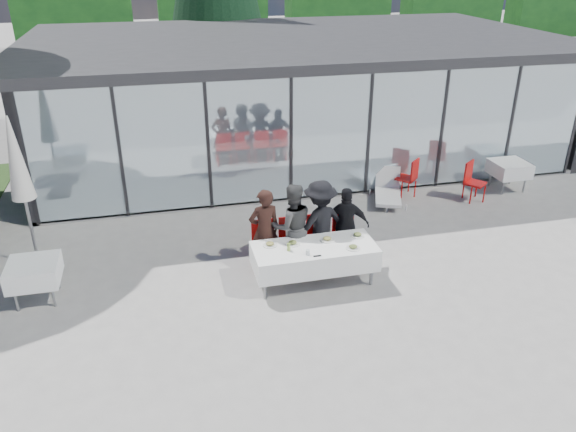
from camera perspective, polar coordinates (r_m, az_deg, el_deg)
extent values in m
plane|color=#989490|center=(10.23, 0.05, -7.99)|extent=(90.00, 90.00, 0.00)
cube|color=gray|center=(17.68, 0.26, 7.10)|extent=(14.00, 8.00, 0.10)
cube|color=black|center=(20.97, -2.35, 14.41)|extent=(14.00, 0.20, 3.20)
cube|color=black|center=(17.03, -23.26, 9.76)|extent=(0.20, 8.00, 3.20)
cube|color=black|center=(20.01, 20.32, 12.35)|extent=(0.20, 8.00, 3.20)
cube|color=silver|center=(13.57, 4.31, 8.12)|extent=(13.60, 0.06, 3.10)
cube|color=#2D2D30|center=(16.55, 0.63, 17.47)|extent=(14.80, 8.80, 0.24)
cube|color=#262628|center=(13.26, -25.10, 5.32)|extent=(0.08, 0.10, 3.10)
cube|color=#262628|center=(12.99, -16.71, 6.30)|extent=(0.08, 0.10, 3.10)
cube|color=#262628|center=(13.01, -8.13, 7.16)|extent=(0.08, 0.10, 3.10)
cube|color=#262628|center=(13.31, 0.28, 7.85)|extent=(0.08, 0.10, 3.10)
cube|color=#262628|center=(13.89, 8.17, 8.34)|extent=(0.08, 0.10, 3.10)
cube|color=#262628|center=(14.69, 15.34, 8.65)|extent=(0.08, 0.10, 3.10)
cube|color=#262628|center=(15.70, 21.68, 8.82)|extent=(0.08, 0.10, 3.10)
cube|color=#262628|center=(16.87, 27.20, 8.88)|extent=(0.08, 0.10, 3.10)
cube|color=red|center=(15.74, -7.34, 6.06)|extent=(0.45, 0.45, 0.90)
cube|color=red|center=(16.42, -2.32, 7.08)|extent=(0.45, 0.45, 0.90)
cube|color=red|center=(16.61, 6.58, 7.15)|extent=(0.45, 0.45, 0.90)
cube|color=red|center=(17.98, 11.90, 8.20)|extent=(0.45, 0.45, 0.90)
cube|color=#133D16|center=(36.67, -20.88, 18.63)|extent=(6.50, 2.00, 4.40)
cube|color=#133D16|center=(36.67, -7.68, 19.97)|extent=(6.50, 2.00, 4.40)
cube|color=#133D16|center=(38.37, 5.06, 20.33)|extent=(6.50, 2.00, 4.40)
cube|color=#133D16|center=(41.58, 16.27, 19.88)|extent=(6.50, 2.00, 4.40)
cube|color=#133D16|center=(45.96, 25.53, 18.98)|extent=(6.50, 2.00, 4.40)
cube|color=white|center=(10.34, 2.69, -4.11)|extent=(2.26, 0.96, 0.42)
cylinder|color=gray|center=(9.94, -2.36, -6.68)|extent=(0.06, 0.06, 0.71)
cylinder|color=gray|center=(10.44, 8.51, -5.24)|extent=(0.06, 0.06, 0.71)
cylinder|color=gray|center=(10.52, -3.12, -4.70)|extent=(0.06, 0.06, 0.71)
cylinder|color=gray|center=(11.00, 7.19, -3.44)|extent=(0.06, 0.06, 0.71)
imported|color=#311B15|center=(10.60, -2.40, -1.47)|extent=(0.68, 0.68, 1.67)
cube|color=red|center=(10.78, -2.35, -3.33)|extent=(0.44, 0.44, 0.05)
cube|color=red|center=(10.83, -2.58, -1.67)|extent=(0.44, 0.04, 0.55)
cylinder|color=red|center=(10.71, -3.08, -4.99)|extent=(0.04, 0.04, 0.43)
cylinder|color=red|center=(10.77, -1.19, -4.76)|extent=(0.04, 0.04, 0.43)
cylinder|color=red|center=(11.02, -3.43, -4.06)|extent=(0.04, 0.04, 0.43)
cylinder|color=red|center=(11.08, -1.60, -3.85)|extent=(0.04, 0.04, 0.43)
imported|color=#494949|center=(10.70, 0.41, -1.05)|extent=(0.84, 0.84, 1.72)
cube|color=red|center=(10.88, 0.42, -3.01)|extent=(0.44, 0.44, 0.05)
cube|color=red|center=(10.93, 0.17, -1.37)|extent=(0.44, 0.04, 0.55)
cylinder|color=red|center=(10.80, -0.28, -4.65)|extent=(0.04, 0.04, 0.43)
cylinder|color=red|center=(10.88, 1.57, -4.43)|extent=(0.04, 0.04, 0.43)
cylinder|color=red|center=(11.11, -0.71, -3.75)|extent=(0.04, 0.04, 0.43)
cylinder|color=red|center=(11.18, 1.09, -3.53)|extent=(0.04, 0.04, 0.43)
imported|color=black|center=(10.83, 3.25, -0.72)|extent=(1.41, 1.41, 1.73)
cube|color=red|center=(11.01, 3.21, -2.68)|extent=(0.44, 0.44, 0.05)
cube|color=red|center=(11.06, 2.95, -1.07)|extent=(0.44, 0.04, 0.55)
cylinder|color=red|center=(10.93, 2.54, -4.31)|extent=(0.04, 0.04, 0.43)
cylinder|color=red|center=(11.02, 4.35, -4.08)|extent=(0.04, 0.04, 0.43)
cylinder|color=red|center=(11.23, 2.04, -3.42)|extent=(0.04, 0.04, 0.43)
cylinder|color=red|center=(11.32, 3.80, -3.21)|extent=(0.04, 0.04, 0.43)
imported|color=black|center=(11.02, 5.92, -0.89)|extent=(1.12, 1.12, 1.53)
cube|color=red|center=(11.16, 5.87, -2.37)|extent=(0.44, 0.44, 0.05)
cube|color=red|center=(11.21, 5.60, -0.77)|extent=(0.44, 0.04, 0.55)
cylinder|color=red|center=(11.07, 5.23, -3.97)|extent=(0.04, 0.04, 0.43)
cylinder|color=red|center=(11.18, 6.99, -3.74)|extent=(0.04, 0.04, 0.43)
cylinder|color=red|center=(11.37, 4.66, -3.10)|extent=(0.04, 0.04, 0.43)
cylinder|color=red|center=(11.48, 6.38, -2.89)|extent=(0.04, 0.04, 0.43)
cylinder|color=white|center=(10.25, -1.85, -2.98)|extent=(0.26, 0.26, 0.01)
ellipsoid|color=#B28F47|center=(10.23, -1.85, -2.82)|extent=(0.15, 0.15, 0.05)
cylinder|color=white|center=(10.29, 0.49, -2.84)|extent=(0.26, 0.26, 0.01)
ellipsoid|color=#375A21|center=(10.27, 0.49, -2.68)|extent=(0.15, 0.15, 0.05)
cylinder|color=white|center=(10.45, 4.00, -2.44)|extent=(0.26, 0.26, 0.01)
ellipsoid|color=#B28F47|center=(10.43, 4.00, -2.28)|extent=(0.15, 0.15, 0.05)
cylinder|color=white|center=(10.65, 7.08, -2.01)|extent=(0.26, 0.26, 0.01)
ellipsoid|color=#375A21|center=(10.64, 7.09, -1.85)|extent=(0.15, 0.15, 0.05)
cylinder|color=white|center=(10.22, 6.62, -3.25)|extent=(0.26, 0.26, 0.01)
ellipsoid|color=#375A21|center=(10.20, 6.63, -3.09)|extent=(0.15, 0.15, 0.05)
cylinder|color=#90B049|center=(10.04, 0.07, -3.18)|extent=(0.06, 0.06, 0.14)
cylinder|color=silver|center=(9.93, 2.02, -3.70)|extent=(0.07, 0.07, 0.10)
cube|color=black|center=(9.91, 2.99, -4.07)|extent=(0.14, 0.03, 0.01)
cube|color=white|center=(10.76, -24.42, -5.21)|extent=(0.86, 0.86, 0.36)
cylinder|color=gray|center=(10.68, -26.05, -7.07)|extent=(0.05, 0.05, 0.72)
cylinder|color=gray|center=(10.54, -22.88, -6.83)|extent=(0.05, 0.05, 0.72)
cylinder|color=gray|center=(11.18, -25.51, -5.45)|extent=(0.05, 0.05, 0.72)
cylinder|color=gray|center=(11.05, -22.48, -5.20)|extent=(0.05, 0.05, 0.72)
cube|color=white|center=(15.46, 21.56, 4.50)|extent=(0.86, 0.86, 0.36)
cylinder|color=gray|center=(15.13, 21.12, 3.31)|extent=(0.05, 0.05, 0.72)
cylinder|color=gray|center=(15.47, 22.97, 3.47)|extent=(0.05, 0.05, 0.72)
cylinder|color=gray|center=(15.59, 19.93, 4.14)|extent=(0.05, 0.05, 0.72)
cylinder|color=gray|center=(15.92, 21.76, 4.28)|extent=(0.05, 0.05, 0.72)
cube|color=red|center=(14.50, 18.46, 3.17)|extent=(0.62, 0.62, 0.05)
cube|color=red|center=(14.47, 17.87, 4.29)|extent=(0.37, 0.30, 0.55)
cylinder|color=red|center=(14.35, 18.07, 1.98)|extent=(0.04, 0.04, 0.43)
cylinder|color=red|center=(14.54, 19.29, 2.10)|extent=(0.04, 0.04, 0.43)
cylinder|color=red|center=(14.63, 17.38, 2.53)|extent=(0.04, 0.04, 0.43)
cylinder|color=red|center=(14.81, 18.58, 2.64)|extent=(0.04, 0.04, 0.43)
cube|color=red|center=(14.36, 11.91, 3.76)|extent=(0.62, 0.62, 0.05)
cube|color=red|center=(14.21, 12.75, 4.52)|extent=(0.35, 0.33, 0.55)
cylinder|color=red|center=(14.23, 11.47, 2.57)|extent=(0.04, 0.04, 0.43)
cylinder|color=red|center=(14.38, 12.77, 2.68)|extent=(0.04, 0.04, 0.43)
cylinder|color=red|center=(14.53, 10.89, 3.11)|extent=(0.04, 0.04, 0.43)
cylinder|color=red|center=(14.67, 12.18, 3.22)|extent=(0.04, 0.04, 0.43)
cube|color=black|center=(12.16, -24.00, -4.23)|extent=(0.50, 0.50, 0.12)
cylinder|color=gray|center=(11.63, -25.12, 1.31)|extent=(0.06, 0.06, 2.70)
cone|color=silver|center=(11.34, -25.93, 5.29)|extent=(0.44, 0.44, 1.57)
cube|color=white|center=(13.96, 10.10, 2.07)|extent=(1.02, 1.43, 0.08)
cube|color=white|center=(14.37, 10.11, 3.93)|extent=(0.65, 0.46, 0.54)
cylinder|color=white|center=(13.45, 9.99, 0.64)|extent=(0.04, 0.04, 0.14)
cylinder|color=white|center=(13.65, 11.92, 0.84)|extent=(0.04, 0.04, 0.14)
cylinder|color=white|center=(14.38, 8.31, 2.44)|extent=(0.04, 0.04, 0.14)
cylinder|color=white|center=(14.56, 10.14, 2.61)|extent=(0.04, 0.04, 0.14)
cylinder|color=#382316|center=(21.93, -6.86, 13.15)|extent=(0.44, 0.44, 2.00)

